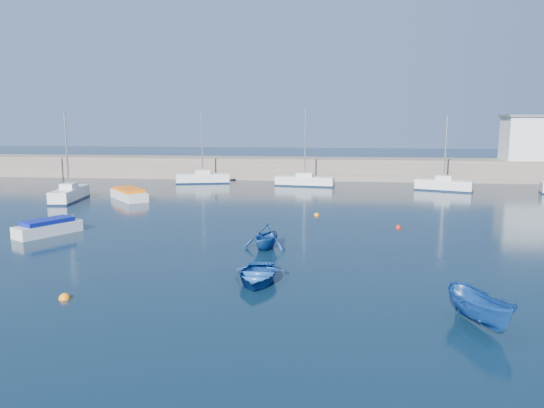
# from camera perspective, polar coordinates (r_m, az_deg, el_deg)

# --- Properties ---
(ground) EXTENTS (220.00, 220.00, 0.00)m
(ground) POSITION_cam_1_polar(r_m,az_deg,el_deg) (21.56, -6.48, -11.82)
(ground) COLOR black
(ground) RESTS_ON ground
(back_wall) EXTENTS (96.00, 4.50, 2.60)m
(back_wall) POSITION_cam_1_polar(r_m,az_deg,el_deg) (66.05, 2.26, 3.86)
(back_wall) COLOR #76685A
(back_wall) RESTS_ON ground
(sailboat_3) EXTENTS (2.38, 6.20, 8.10)m
(sailboat_3) POSITION_cam_1_polar(r_m,az_deg,el_deg) (52.47, -20.96, 1.04)
(sailboat_3) COLOR silver
(sailboat_3) RESTS_ON ground
(sailboat_5) EXTENTS (6.33, 3.04, 8.13)m
(sailboat_5) POSITION_cam_1_polar(r_m,az_deg,el_deg) (62.30, -7.45, 2.81)
(sailboat_5) COLOR silver
(sailboat_5) RESTS_ON ground
(sailboat_6) EXTENTS (6.67, 2.65, 8.51)m
(sailboat_6) POSITION_cam_1_polar(r_m,az_deg,el_deg) (59.58, 3.54, 2.54)
(sailboat_6) COLOR silver
(sailboat_6) RESTS_ON ground
(sailboat_7) EXTENTS (5.95, 3.51, 7.76)m
(sailboat_7) POSITION_cam_1_polar(r_m,az_deg,el_deg) (58.40, 17.98, 2.00)
(sailboat_7) COLOR silver
(sailboat_7) RESTS_ON ground
(motorboat_1) EXTENTS (3.46, 4.45, 1.05)m
(motorboat_1) POSITION_cam_1_polar(r_m,az_deg,el_deg) (38.10, -22.97, -2.33)
(motorboat_1) COLOR silver
(motorboat_1) RESTS_ON ground
(motorboat_2) EXTENTS (4.85, 5.25, 1.09)m
(motorboat_2) POSITION_cam_1_polar(r_m,az_deg,el_deg) (51.54, -15.14, 1.05)
(motorboat_2) COLOR silver
(motorboat_2) RESTS_ON ground
(dinghy_center) EXTENTS (2.73, 3.80, 0.78)m
(dinghy_center) POSITION_cam_1_polar(r_m,az_deg,el_deg) (25.28, -1.60, -7.58)
(dinghy_center) COLOR navy
(dinghy_center) RESTS_ON ground
(dinghy_left) EXTENTS (3.24, 3.52, 1.55)m
(dinghy_left) POSITION_cam_1_polar(r_m,az_deg,el_deg) (31.29, -0.67, -3.49)
(dinghy_left) COLOR navy
(dinghy_left) RESTS_ON ground
(dinghy_right) EXTENTS (2.51, 3.71, 1.34)m
(dinghy_right) POSITION_cam_1_polar(r_m,az_deg,el_deg) (21.66, 21.55, -10.44)
(dinghy_right) COLOR navy
(dinghy_right) RESTS_ON ground
(buoy_0) EXTENTS (0.50, 0.50, 0.50)m
(buoy_0) POSITION_cam_1_polar(r_m,az_deg,el_deg) (24.89, -21.40, -9.47)
(buoy_0) COLOR orange
(buoy_0) RESTS_ON ground
(buoy_1) EXTENTS (0.44, 0.44, 0.44)m
(buoy_1) POSITION_cam_1_polar(r_m,az_deg,el_deg) (38.31, 13.42, -2.52)
(buoy_1) COLOR #B01E0D
(buoy_1) RESTS_ON ground
(buoy_3) EXTENTS (0.42, 0.42, 0.42)m
(buoy_3) POSITION_cam_1_polar(r_m,az_deg,el_deg) (42.09, 4.81, -1.21)
(buoy_3) COLOR orange
(buoy_3) RESTS_ON ground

